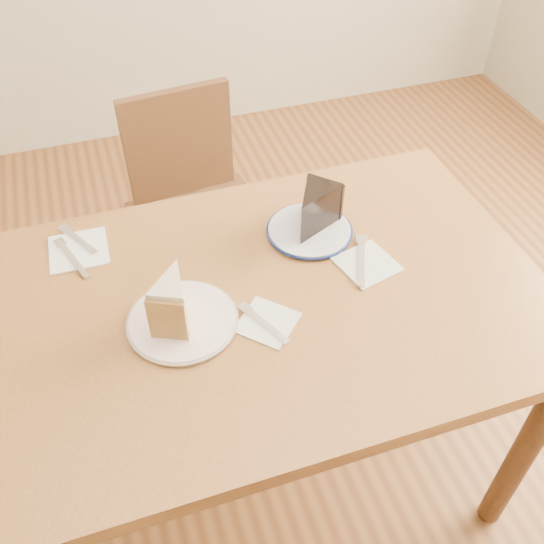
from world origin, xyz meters
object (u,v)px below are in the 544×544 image
(plate_cream, at_px, (183,321))
(chocolate_cake, at_px, (313,213))
(table, at_px, (272,324))
(chair_far, at_px, (197,212))
(carrot_cake, at_px, (174,299))
(plate_navy, at_px, (309,231))

(plate_cream, distance_m, chocolate_cake, 0.40)
(plate_cream, relative_size, chocolate_cake, 1.72)
(table, relative_size, chair_far, 1.44)
(table, xyz_separation_m, plate_cream, (-0.20, -0.02, 0.10))
(carrot_cake, relative_size, chocolate_cake, 0.81)
(chair_far, height_order, plate_cream, chair_far)
(plate_cream, bearing_deg, chocolate_cake, 27.28)
(chair_far, distance_m, plate_navy, 0.62)
(table, xyz_separation_m, chocolate_cake, (0.16, 0.16, 0.16))
(carrot_cake, bearing_deg, plate_cream, -30.58)
(table, distance_m, chocolate_cake, 0.27)
(table, relative_size, plate_navy, 6.08)
(plate_cream, height_order, carrot_cake, carrot_cake)
(table, xyz_separation_m, carrot_cake, (-0.21, -0.01, 0.16))
(table, bearing_deg, plate_navy, 47.69)
(chocolate_cake, bearing_deg, plate_cream, 73.55)
(chair_far, height_order, carrot_cake, carrot_cake)
(table, relative_size, chocolate_cake, 9.39)
(chair_far, xyz_separation_m, chocolate_cake, (0.18, -0.52, 0.35))
(chair_far, bearing_deg, carrot_cake, 69.23)
(chair_far, distance_m, carrot_cake, 0.79)
(chair_far, height_order, chocolate_cake, chocolate_cake)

